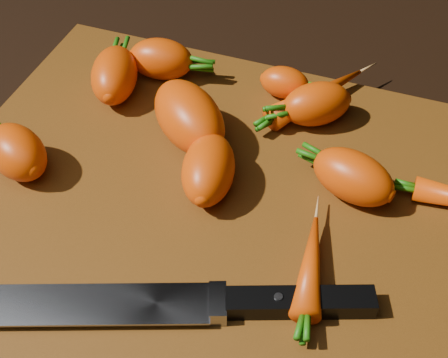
% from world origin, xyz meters
% --- Properties ---
extents(ground, '(2.00, 2.00, 0.01)m').
position_xyz_m(ground, '(0.00, 0.00, -0.01)').
color(ground, black).
extents(cutting_board, '(0.50, 0.40, 0.01)m').
position_xyz_m(cutting_board, '(0.00, 0.00, 0.01)').
color(cutting_board, brown).
rests_on(cutting_board, ground).
extents(carrot_0, '(0.07, 0.05, 0.04)m').
position_xyz_m(carrot_0, '(-0.12, 0.14, 0.03)').
color(carrot_0, '#E44606').
rests_on(carrot_0, cutting_board).
extents(carrot_1, '(0.08, 0.07, 0.05)m').
position_xyz_m(carrot_1, '(-0.18, -0.03, 0.03)').
color(carrot_1, '#E44606').
rests_on(carrot_1, cutting_board).
extents(carrot_2, '(0.11, 0.10, 0.06)m').
position_xyz_m(carrot_2, '(-0.05, 0.06, 0.04)').
color(carrot_2, '#E44606').
rests_on(carrot_2, cutting_board).
extents(carrot_3, '(0.06, 0.09, 0.05)m').
position_xyz_m(carrot_3, '(-0.01, 0.01, 0.03)').
color(carrot_3, '#E44606').
rests_on(carrot_3, cutting_board).
extents(carrot_4, '(0.08, 0.07, 0.04)m').
position_xyz_m(carrot_4, '(0.05, 0.13, 0.03)').
color(carrot_4, '#E44606').
rests_on(carrot_4, cutting_board).
extents(carrot_5, '(0.05, 0.03, 0.03)m').
position_xyz_m(carrot_5, '(0.01, 0.16, 0.03)').
color(carrot_5, '#E44606').
rests_on(carrot_5, cutting_board).
extents(carrot_6, '(0.08, 0.06, 0.04)m').
position_xyz_m(carrot_6, '(0.10, 0.05, 0.03)').
color(carrot_6, '#E44606').
rests_on(carrot_6, cutting_board).
extents(carrot_7, '(0.09, 0.12, 0.03)m').
position_xyz_m(carrot_7, '(0.05, 0.15, 0.02)').
color(carrot_7, '#E44606').
rests_on(carrot_7, cutting_board).
extents(carrot_9, '(0.04, 0.10, 0.02)m').
position_xyz_m(carrot_9, '(0.09, -0.05, 0.02)').
color(carrot_9, '#E44606').
rests_on(carrot_9, cutting_board).
extents(carrot_10, '(0.07, 0.09, 0.05)m').
position_xyz_m(carrot_10, '(-0.15, 0.10, 0.03)').
color(carrot_10, '#E44606').
rests_on(carrot_10, cutting_board).
extents(knife, '(0.31, 0.14, 0.02)m').
position_xyz_m(knife, '(-0.04, -0.13, 0.02)').
color(knife, gray).
rests_on(knife, cutting_board).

